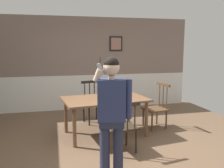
# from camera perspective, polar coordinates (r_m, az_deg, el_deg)

# --- Properties ---
(ground_plane) EXTENTS (6.72, 6.72, 0.00)m
(ground_plane) POSITION_cam_1_polar(r_m,az_deg,el_deg) (4.43, -0.21, -15.19)
(ground_plane) COLOR brown
(room_back_partition) EXTENTS (6.11, 0.17, 2.65)m
(room_back_partition) POSITION_cam_1_polar(r_m,az_deg,el_deg) (7.02, -5.89, 4.43)
(room_back_partition) COLOR gray
(room_back_partition) RESTS_ON ground_plane
(dining_table) EXTENTS (1.79, 1.24, 0.77)m
(dining_table) POSITION_cam_1_polar(r_m,az_deg,el_deg) (4.91, -1.68, -4.37)
(dining_table) COLOR brown
(dining_table) RESTS_ON ground_plane
(chair_near_window) EXTENTS (0.52, 0.52, 1.00)m
(chair_near_window) POSITION_cam_1_polar(r_m,az_deg,el_deg) (5.79, -4.73, -4.55)
(chair_near_window) COLOR black
(chair_near_window) RESTS_ON ground_plane
(chair_by_doorway) EXTENTS (0.52, 0.52, 0.91)m
(chair_by_doorway) POSITION_cam_1_polar(r_m,az_deg,el_deg) (4.17, 2.60, -10.05)
(chair_by_doorway) COLOR #2D2319
(chair_by_doorway) RESTS_ON ground_plane
(chair_at_table_head) EXTENTS (0.53, 0.53, 1.00)m
(chair_at_table_head) POSITION_cam_1_polar(r_m,az_deg,el_deg) (5.49, 10.52, -5.44)
(chair_at_table_head) COLOR #513823
(chair_at_table_head) RESTS_ON ground_plane
(person_figure) EXTENTS (0.53, 0.28, 1.67)m
(person_figure) POSITION_cam_1_polar(r_m,az_deg,el_deg) (3.27, -0.00, -6.14)
(person_figure) COLOR #282E49
(person_figure) RESTS_ON ground_plane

